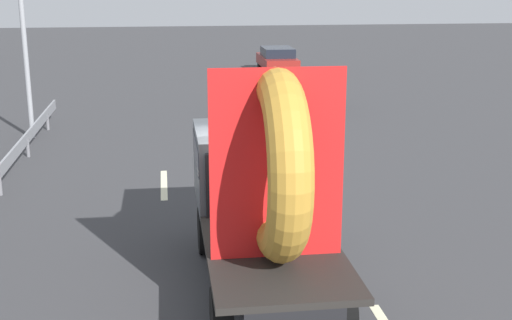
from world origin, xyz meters
TOP-DOWN VIEW (x-y plane):
  - ground_plane at (0.00, 0.00)m, footprint 120.00×120.00m
  - flatbed_truck at (-0.17, -0.39)m, footprint 2.02×5.43m
  - distant_sedan at (3.06, 14.98)m, footprint 1.80×4.19m
  - guardrail at (-5.61, 6.73)m, footprint 0.10×14.22m
  - lane_dash_left_far at (-1.78, 5.28)m, footprint 0.16×2.49m
  - lane_dash_right_far at (1.45, 5.44)m, footprint 0.16×2.22m
  - oncoming_car at (4.33, 25.02)m, footprint 1.73×4.04m

SIDE VIEW (x-z plane):
  - ground_plane at x=0.00m, z-range 0.00..0.00m
  - lane_dash_left_far at x=-1.78m, z-range 0.00..0.01m
  - lane_dash_right_far at x=1.45m, z-range 0.00..0.01m
  - guardrail at x=-5.61m, z-range 0.17..0.88m
  - oncoming_car at x=4.33m, z-range 0.05..1.37m
  - distant_sedan at x=3.06m, z-range 0.05..1.42m
  - flatbed_truck at x=-0.17m, z-range -0.16..3.65m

